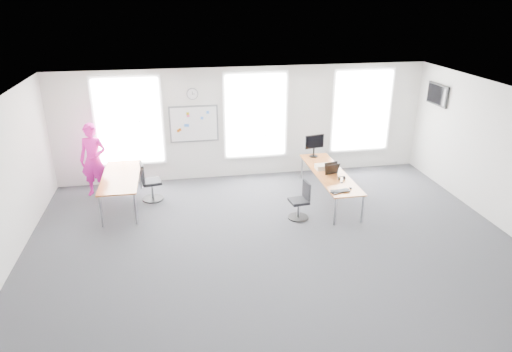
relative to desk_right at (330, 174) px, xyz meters
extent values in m
plane|color=#2C2C32|center=(-1.81, -2.09, -0.64)|extent=(10.00, 10.00, 0.00)
plane|color=silver|center=(-1.81, -2.09, 2.36)|extent=(10.00, 10.00, 0.00)
plane|color=white|center=(-1.81, 1.91, 0.86)|extent=(10.00, 0.00, 10.00)
plane|color=white|center=(-1.81, -6.09, 0.86)|extent=(10.00, 0.00, 10.00)
plane|color=white|center=(3.19, -2.09, 0.86)|extent=(0.00, 10.00, 10.00)
cube|color=white|center=(-4.81, 1.88, 1.06)|extent=(1.60, 0.06, 2.20)
cube|color=white|center=(-1.51, 1.88, 1.06)|extent=(1.60, 0.06, 2.20)
cube|color=white|center=(1.49, 1.88, 1.06)|extent=(1.60, 0.06, 2.20)
cube|color=#BC642F|center=(0.00, 0.00, 0.03)|extent=(0.75, 2.82, 0.03)
cylinder|color=gray|center=(-0.32, -1.35, -0.31)|extent=(0.05, 0.05, 0.66)
cylinder|color=gray|center=(0.32, -1.35, -0.31)|extent=(0.05, 0.05, 0.66)
cylinder|color=gray|center=(-0.32, 1.35, -0.31)|extent=(0.05, 0.05, 0.66)
cylinder|color=gray|center=(0.32, 1.35, -0.31)|extent=(0.05, 0.05, 0.66)
cube|color=#BC642F|center=(-4.98, 0.45, 0.12)|extent=(0.85, 2.12, 0.03)
cylinder|color=gray|center=(-5.35, -0.55, -0.27)|extent=(0.05, 0.05, 0.74)
cylinder|color=gray|center=(-4.62, -0.55, -0.27)|extent=(0.05, 0.05, 0.74)
cylinder|color=gray|center=(-5.35, 1.45, -0.27)|extent=(0.05, 0.05, 0.74)
cylinder|color=gray|center=(-4.62, 1.45, -0.27)|extent=(0.05, 0.05, 0.74)
cylinder|color=black|center=(-1.02, -0.89, -0.63)|extent=(0.46, 0.46, 0.03)
cylinder|color=gray|center=(-1.02, -0.89, -0.43)|extent=(0.05, 0.05, 0.38)
cube|color=black|center=(-1.02, -0.89, -0.22)|extent=(0.44, 0.44, 0.06)
cube|color=black|center=(-0.84, -0.87, 0.03)|extent=(0.09, 0.38, 0.40)
cylinder|color=black|center=(-4.31, 0.71, -0.63)|extent=(0.52, 0.52, 0.03)
cylinder|color=gray|center=(-4.31, 0.71, -0.40)|extent=(0.06, 0.06, 0.42)
cube|color=black|center=(-4.31, 0.71, -0.17)|extent=(0.51, 0.51, 0.07)
cube|color=black|center=(-4.50, 0.67, 0.11)|extent=(0.13, 0.42, 0.45)
imported|color=#DC1998|center=(-5.69, 1.26, 0.28)|extent=(0.76, 0.59, 1.85)
cube|color=white|center=(-3.16, 1.88, 0.91)|extent=(1.20, 0.03, 0.90)
cylinder|color=gray|center=(-3.16, 1.88, 1.71)|extent=(0.30, 0.04, 0.30)
cube|color=black|center=(3.14, 0.91, 1.66)|extent=(0.06, 0.90, 0.55)
cube|color=black|center=(-0.14, -1.13, 0.06)|extent=(0.48, 0.29, 0.02)
ellipsoid|color=black|center=(0.14, -1.02, 0.06)|extent=(0.08, 0.11, 0.04)
cylinder|color=black|center=(0.06, -0.65, 0.05)|extent=(0.07, 0.07, 0.01)
cylinder|color=black|center=(0.06, -0.49, 0.09)|extent=(0.04, 0.08, 0.08)
cylinder|color=black|center=(0.19, -0.49, 0.09)|extent=(0.04, 0.08, 0.08)
cylinder|color=gold|center=(0.06, -0.49, 0.09)|extent=(0.01, 0.09, 0.09)
cube|color=black|center=(0.12, -0.49, 0.13)|extent=(0.15, 0.02, 0.01)
cube|color=black|center=(0.01, -0.05, 0.19)|extent=(0.36, 0.16, 0.29)
cube|color=orange|center=(0.01, -0.13, 0.18)|extent=(0.34, 0.17, 0.26)
cube|color=black|center=(0.01, -0.15, 0.19)|extent=(0.36, 0.17, 0.28)
cube|color=beige|center=(-0.10, 0.26, 0.10)|extent=(0.35, 0.27, 0.12)
cylinder|color=black|center=(-0.05, 1.19, 0.05)|extent=(0.22, 0.22, 0.02)
cylinder|color=black|center=(-0.05, 1.19, 0.17)|extent=(0.04, 0.04, 0.22)
cube|color=black|center=(-0.05, 1.18, 0.47)|extent=(0.54, 0.14, 0.36)
cube|color=black|center=(-0.05, 1.16, 0.47)|extent=(0.49, 0.10, 0.32)
camera|label=1|loc=(-3.60, -9.85, 4.18)|focal=32.00mm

